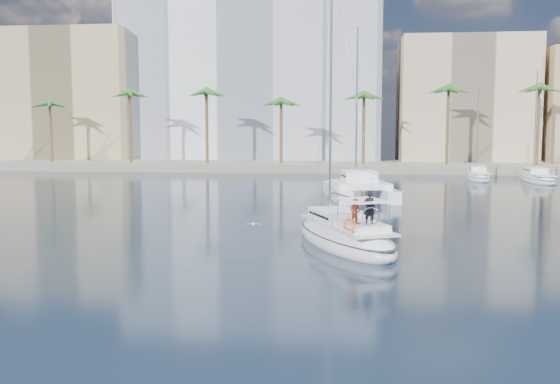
# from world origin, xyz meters

# --- Properties ---
(ground) EXTENTS (160.00, 160.00, 0.00)m
(ground) POSITION_xyz_m (0.00, 0.00, 0.00)
(ground) COLOR black
(ground) RESTS_ON ground
(quay) EXTENTS (120.00, 14.00, 1.20)m
(quay) POSITION_xyz_m (0.00, 61.00, 0.60)
(quay) COLOR gray
(quay) RESTS_ON ground
(building_modern) EXTENTS (42.00, 16.00, 28.00)m
(building_modern) POSITION_xyz_m (-12.00, 73.00, 14.00)
(building_modern) COLOR white
(building_modern) RESTS_ON ground
(building_tan_left) EXTENTS (22.00, 14.00, 22.00)m
(building_tan_left) POSITION_xyz_m (-42.00, 69.00, 11.00)
(building_tan_left) COLOR tan
(building_tan_left) RESTS_ON ground
(building_beige) EXTENTS (20.00, 14.00, 20.00)m
(building_beige) POSITION_xyz_m (22.00, 70.00, 10.00)
(building_beige) COLOR #C7B08F
(building_beige) RESTS_ON ground
(palm_left) EXTENTS (3.60, 3.60, 12.30)m
(palm_left) POSITION_xyz_m (-34.00, 57.00, 10.28)
(palm_left) COLOR brown
(palm_left) RESTS_ON ground
(palm_centre) EXTENTS (3.60, 3.60, 12.30)m
(palm_centre) POSITION_xyz_m (0.00, 57.00, 10.28)
(palm_centre) COLOR brown
(palm_centre) RESTS_ON ground
(main_sloop) EXTENTS (7.60, 11.54, 16.40)m
(main_sloop) POSITION_xyz_m (4.24, 3.20, 0.52)
(main_sloop) COLOR white
(main_sloop) RESTS_ON ground
(catamaran) EXTENTS (7.12, 11.40, 15.67)m
(catamaran) POSITION_xyz_m (5.30, 26.08, 1.11)
(catamaran) COLOR white
(catamaran) RESTS_ON ground
(seagull) EXTENTS (1.03, 0.44, 0.19)m
(seagull) POSITION_xyz_m (-1.47, 6.57, 0.55)
(seagull) COLOR silver
(seagull) RESTS_ON ground
(moored_yacht_a) EXTENTS (3.37, 9.52, 11.90)m
(moored_yacht_a) POSITION_xyz_m (20.00, 47.00, 0.00)
(moored_yacht_a) COLOR white
(moored_yacht_a) RESTS_ON ground
(moored_yacht_b) EXTENTS (3.32, 10.83, 13.72)m
(moored_yacht_b) POSITION_xyz_m (26.50, 45.00, 0.00)
(moored_yacht_b) COLOR white
(moored_yacht_b) RESTS_ON ground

